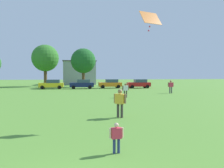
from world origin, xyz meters
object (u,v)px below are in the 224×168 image
at_px(child_kite_flyer, 116,135).
at_px(parked_car_yellow_0, 52,84).
at_px(tree_center, 45,58).
at_px(parked_car_navy_1, 82,84).
at_px(parked_car_red_3, 139,84).
at_px(bystander_midfield, 125,89).
at_px(kite, 150,19).
at_px(bystander_near_trees, 171,86).
at_px(tree_far_right, 83,61).
at_px(parked_car_orange_2, 110,84).
at_px(adult_bystander, 120,101).

xyz_separation_m(child_kite_flyer, parked_car_yellow_0, (-5.46, 34.96, 0.24)).
bearing_deg(tree_center, parked_car_navy_1, -51.40).
bearing_deg(parked_car_red_3, bystander_midfield, 69.31).
relative_size(kite, parked_car_navy_1, 0.30).
xyz_separation_m(bystander_near_trees, bystander_midfield, (-7.45, -4.68, -0.11)).
xyz_separation_m(child_kite_flyer, bystander_midfield, (4.30, 18.06, 0.34)).
height_order(kite, tree_center, tree_center).
relative_size(child_kite_flyer, tree_far_right, 0.13).
distance_m(bystander_near_trees, parked_car_orange_2, 14.49).
distance_m(kite, parked_car_red_3, 31.56).
height_order(child_kite_flyer, bystander_near_trees, bystander_near_trees).
distance_m(bystander_midfield, parked_car_red_3, 18.04).
relative_size(bystander_near_trees, bystander_midfield, 1.12).
height_order(tree_center, tree_far_right, tree_center).
relative_size(parked_car_orange_2, tree_center, 0.48).
height_order(parked_car_navy_1, parked_car_red_3, same).
xyz_separation_m(kite, parked_car_red_3, (7.93, 30.17, -4.82)).
height_order(child_kite_flyer, parked_car_red_3, parked_car_red_3).
bearing_deg(parked_car_navy_1, parked_car_orange_2, -169.40).
relative_size(parked_car_yellow_0, tree_far_right, 0.54).
bearing_deg(parked_car_navy_1, parked_car_yellow_0, -2.77).
xyz_separation_m(kite, parked_car_navy_1, (-2.83, 29.93, -4.82)).
bearing_deg(bystander_midfield, adult_bystander, 74.49).
bearing_deg(parked_car_orange_2, tree_far_right, -44.96).
distance_m(bystander_midfield, parked_car_yellow_0, 19.52).
bearing_deg(parked_car_navy_1, child_kite_flyer, 90.14).
xyz_separation_m(child_kite_flyer, tree_center, (-7.69, 44.23, 5.48)).
bearing_deg(parked_car_yellow_0, tree_center, -76.49).
bearing_deg(tree_center, bystander_near_trees, -47.86).
xyz_separation_m(bystander_near_trees, parked_car_yellow_0, (-17.22, 12.22, -0.21)).
distance_m(bystander_midfield, kite, 14.19).
distance_m(adult_bystander, bystander_near_trees, 19.49).
height_order(bystander_near_trees, bystander_midfield, bystander_near_trees).
bearing_deg(bystander_near_trees, tree_far_right, -59.17).
height_order(parked_car_yellow_0, tree_far_right, tree_far_right).
distance_m(bystander_near_trees, tree_center, 29.42).
relative_size(parked_car_red_3, tree_center, 0.48).
bearing_deg(kite, parked_car_red_3, 75.28).
bearing_deg(parked_car_red_3, parked_car_yellow_0, -0.09).
bearing_deg(child_kite_flyer, tree_far_right, 86.07).
relative_size(parked_car_red_3, tree_far_right, 0.54).
xyz_separation_m(parked_car_yellow_0, tree_far_right, (5.82, 5.66, 4.52)).
bearing_deg(parked_car_navy_1, tree_far_right, -94.25).
distance_m(parked_car_navy_1, parked_car_orange_2, 5.46).
relative_size(adult_bystander, tree_center, 0.19).
height_order(parked_car_orange_2, tree_center, tree_center).
distance_m(adult_bystander, kite, 5.08).
distance_m(adult_bystander, parked_car_orange_2, 29.71).
xyz_separation_m(parked_car_navy_1, tree_far_right, (0.44, 5.92, 4.52)).
bearing_deg(parked_car_red_3, parked_car_orange_2, -8.12).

